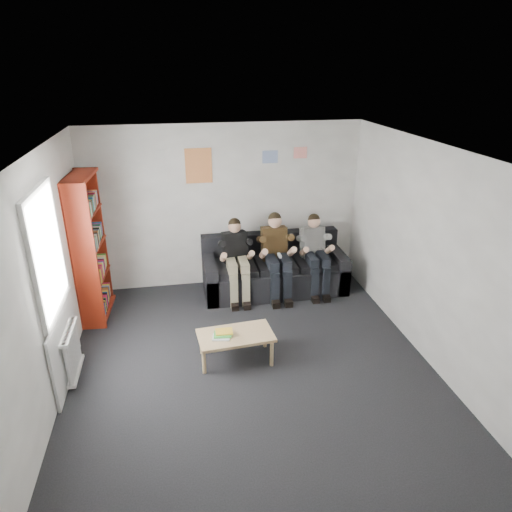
# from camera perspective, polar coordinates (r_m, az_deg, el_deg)

# --- Properties ---
(room_shell) EXTENTS (5.00, 5.00, 5.00)m
(room_shell) POSITION_cam_1_polar(r_m,az_deg,el_deg) (5.26, -0.64, -1.71)
(room_shell) COLOR black
(room_shell) RESTS_ON ground
(sofa) EXTENTS (2.33, 0.96, 0.90)m
(sofa) POSITION_cam_1_polar(r_m,az_deg,el_deg) (7.66, 2.22, -1.87)
(sofa) COLOR black
(sofa) RESTS_ON ground
(bookshelf) EXTENTS (0.32, 0.97, 2.15)m
(bookshelf) POSITION_cam_1_polar(r_m,az_deg,el_deg) (7.03, -19.99, 0.96)
(bookshelf) COLOR maroon
(bookshelf) RESTS_ON ground
(coffee_table) EXTENTS (0.95, 0.52, 0.38)m
(coffee_table) POSITION_cam_1_polar(r_m,az_deg,el_deg) (5.89, -2.56, -10.11)
(coffee_table) COLOR tan
(coffee_table) RESTS_ON ground
(game_cases) EXTENTS (0.26, 0.23, 0.05)m
(game_cases) POSITION_cam_1_polar(r_m,az_deg,el_deg) (5.83, -4.20, -9.74)
(game_cases) COLOR white
(game_cases) RESTS_ON coffee_table
(person_left) EXTENTS (0.38, 0.80, 1.30)m
(person_left) POSITION_cam_1_polar(r_m,az_deg,el_deg) (7.23, -2.43, -0.52)
(person_left) COLOR black
(person_left) RESTS_ON sofa
(person_middle) EXTENTS (0.40, 0.86, 1.36)m
(person_middle) POSITION_cam_1_polar(r_m,az_deg,el_deg) (7.33, 2.61, -0.01)
(person_middle) COLOR #442F16
(person_middle) RESTS_ON sofa
(person_right) EXTENTS (0.37, 0.80, 1.30)m
(person_right) POSITION_cam_1_polar(r_m,az_deg,el_deg) (7.50, 7.45, 0.19)
(person_right) COLOR white
(person_right) RESTS_ON sofa
(radiator) EXTENTS (0.10, 0.64, 0.60)m
(radiator) POSITION_cam_1_polar(r_m,az_deg,el_deg) (6.02, -21.97, -11.04)
(radiator) COLOR white
(radiator) RESTS_ON ground
(window) EXTENTS (0.05, 1.30, 2.36)m
(window) POSITION_cam_1_polar(r_m,az_deg,el_deg) (5.70, -23.71, -5.37)
(window) COLOR white
(window) RESTS_ON room_shell
(poster_large) EXTENTS (0.42, 0.01, 0.55)m
(poster_large) POSITION_cam_1_polar(r_m,az_deg,el_deg) (7.36, -7.19, 11.13)
(poster_large) COLOR gold
(poster_large) RESTS_ON room_shell
(poster_blue) EXTENTS (0.25, 0.01, 0.20)m
(poster_blue) POSITION_cam_1_polar(r_m,az_deg,el_deg) (7.50, 1.78, 12.28)
(poster_blue) COLOR #3B6FCB
(poster_blue) RESTS_ON room_shell
(poster_pink) EXTENTS (0.22, 0.01, 0.18)m
(poster_pink) POSITION_cam_1_polar(r_m,az_deg,el_deg) (7.61, 5.56, 12.73)
(poster_pink) COLOR #E246B4
(poster_pink) RESTS_ON room_shell
(poster_sign) EXTENTS (0.20, 0.01, 0.14)m
(poster_sign) POSITION_cam_1_polar(r_m,az_deg,el_deg) (7.32, -12.07, 12.33)
(poster_sign) COLOR silver
(poster_sign) RESTS_ON room_shell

